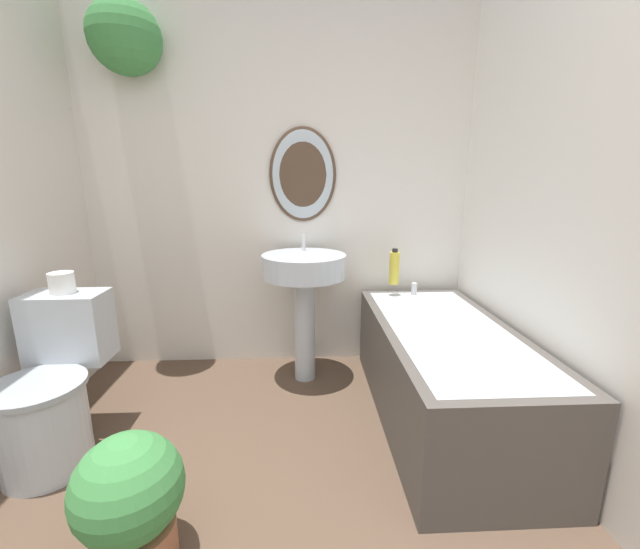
{
  "coord_description": "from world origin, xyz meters",
  "views": [
    {
      "loc": [
        0.14,
        -0.22,
        1.24
      ],
      "look_at": [
        0.22,
        1.48,
        0.83
      ],
      "focal_mm": 22.0,
      "sensor_mm": 36.0,
      "label": 1
    }
  ],
  "objects_px": {
    "toilet": "(52,391)",
    "pedestal_sink": "(304,282)",
    "bathtub": "(444,371)",
    "shampoo_bottle": "(394,267)",
    "toilet_paper_roll": "(62,283)",
    "potted_plant": "(130,499)"
  },
  "relations": [
    {
      "from": "toilet",
      "to": "pedestal_sink",
      "type": "distance_m",
      "value": 1.37
    },
    {
      "from": "bathtub",
      "to": "shampoo_bottle",
      "type": "xyz_separation_m",
      "value": [
        -0.14,
        0.6,
        0.43
      ]
    },
    {
      "from": "bathtub",
      "to": "toilet_paper_roll",
      "type": "bearing_deg",
      "value": -179.56
    },
    {
      "from": "toilet",
      "to": "shampoo_bottle",
      "type": "height_order",
      "value": "shampoo_bottle"
    },
    {
      "from": "toilet",
      "to": "toilet_paper_roll",
      "type": "relative_size",
      "value": 6.58
    },
    {
      "from": "potted_plant",
      "to": "toilet_paper_roll",
      "type": "relative_size",
      "value": 4.23
    },
    {
      "from": "toilet",
      "to": "toilet_paper_roll",
      "type": "distance_m",
      "value": 0.49
    },
    {
      "from": "toilet",
      "to": "potted_plant",
      "type": "bearing_deg",
      "value": -44.85
    },
    {
      "from": "shampoo_bottle",
      "to": "toilet_paper_roll",
      "type": "xyz_separation_m",
      "value": [
        -1.73,
        -0.62,
        0.08
      ]
    },
    {
      "from": "potted_plant",
      "to": "toilet",
      "type": "bearing_deg",
      "value": 135.15
    },
    {
      "from": "pedestal_sink",
      "to": "shampoo_bottle",
      "type": "distance_m",
      "value": 0.6
    },
    {
      "from": "bathtub",
      "to": "toilet_paper_roll",
      "type": "relative_size",
      "value": 12.99
    },
    {
      "from": "toilet",
      "to": "pedestal_sink",
      "type": "bearing_deg",
      "value": 30.63
    },
    {
      "from": "toilet_paper_roll",
      "to": "bathtub",
      "type": "bearing_deg",
      "value": 0.44
    },
    {
      "from": "toilet",
      "to": "bathtub",
      "type": "xyz_separation_m",
      "value": [
        1.87,
        0.21,
        -0.05
      ]
    },
    {
      "from": "toilet",
      "to": "pedestal_sink",
      "type": "height_order",
      "value": "pedestal_sink"
    },
    {
      "from": "pedestal_sink",
      "to": "toilet_paper_roll",
      "type": "height_order",
      "value": "pedestal_sink"
    },
    {
      "from": "pedestal_sink",
      "to": "shampoo_bottle",
      "type": "xyz_separation_m",
      "value": [
        0.59,
        0.13,
        0.05
      ]
    },
    {
      "from": "toilet_paper_roll",
      "to": "pedestal_sink",
      "type": "bearing_deg",
      "value": 23.0
    },
    {
      "from": "potted_plant",
      "to": "pedestal_sink",
      "type": "bearing_deg",
      "value": 65.35
    },
    {
      "from": "pedestal_sink",
      "to": "bathtub",
      "type": "height_order",
      "value": "pedestal_sink"
    },
    {
      "from": "toilet",
      "to": "shampoo_bottle",
      "type": "distance_m",
      "value": 1.95
    }
  ]
}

